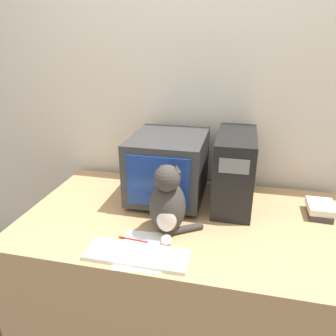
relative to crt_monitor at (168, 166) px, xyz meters
The scene contains 9 objects.
wall_back 0.49m from the crt_monitor, 67.20° to the left, with size 7.00×0.05×2.50m.
desk 0.62m from the crt_monitor, 55.66° to the right, with size 1.70×0.96×0.74m.
crt_monitor is the anchor object (origin of this frame).
computer_tower 0.37m from the crt_monitor, ahead, with size 0.20×0.47×0.41m.
keyboard 0.61m from the crt_monitor, 90.47° to the right, with size 0.45×0.16×0.02m.
cat 0.37m from the crt_monitor, 77.35° to the right, with size 0.28×0.27×0.36m.
book_stack 0.85m from the crt_monitor, ahead, with size 0.13×0.18×0.07m.
pen 0.51m from the crt_monitor, 97.10° to the right, with size 0.14×0.02×0.01m.
paper_sheet 0.57m from the crt_monitor, 89.07° to the right, with size 0.24×0.31×0.00m.
Camera 1 is at (0.25, -1.00, 1.62)m, focal length 35.00 mm.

